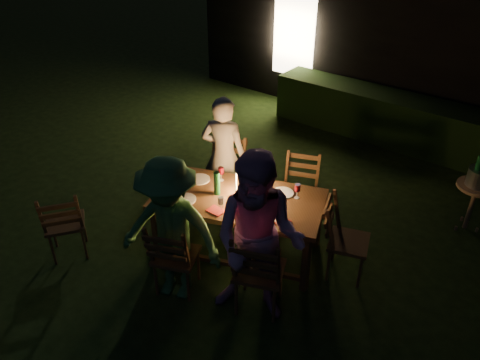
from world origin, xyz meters
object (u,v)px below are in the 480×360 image
Objects in this scene: person_house_side at (224,156)px; chair_far_left at (224,190)px; person_opp_left at (170,231)px; chair_spare at (67,234)px; lantern at (244,184)px; bottle_bucket_a at (476,174)px; bottle_table at (217,183)px; chair_near_right at (259,284)px; chair_near_left at (176,268)px; chair_end at (345,252)px; side_table at (476,190)px; chair_far_right at (298,204)px; ice_bucket at (480,177)px; dining_table at (239,203)px; person_opp_right at (259,241)px.

chair_far_left is at bearing 92.35° from person_house_side.
chair_spare is at bearing 171.95° from person_opp_left.
lantern reaches higher than bottle_bucket_a.
chair_spare is 3.42× the size of bottle_table.
chair_near_right is 1.20m from bottle_table.
chair_end is at bearing 21.62° from chair_near_left.
chair_near_right is 3.01× the size of lantern.
chair_near_right is at bearing -37.71° from chair_spare.
person_opp_left is at bearing -124.64° from side_table.
chair_far_right is (0.93, 0.35, -0.03)m from chair_far_left.
chair_near_right is 3.52× the size of ice_bucket.
chair_near_right is at bearing -26.96° from bottle_table.
side_table is at bearing 26.33° from dining_table.
ice_bucket is at bearing 46.68° from lantern.
lantern is 0.55× the size of side_table.
chair_near_right is at bearing 88.94° from person_opp_right.
ice_bucket is (3.54, 3.40, 0.46)m from chair_spare.
chair_end is 1.92m from bottle_bucket_a.
chair_spare is at bearing 44.95° from person_house_side.
person_house_side is at bearing 11.04° from chair_spare.
person_house_side is 0.88× the size of person_opp_right.
person_house_side is at bearing 124.51° from bottle_table.
person_opp_right reaches higher than bottle_table.
bottle_bucket_a is at bearing -171.28° from person_house_side.
chair_far_right is (-0.46, 1.48, -0.03)m from chair_near_right.
person_house_side reaches higher than bottle_bucket_a.
chair_end is 0.60× the size of person_opp_left.
bottle_table reaches higher than ice_bucket.
person_house_side reaches higher than chair_spare.
person_opp_right is 2.84× the size of side_table.
lantern reaches higher than dining_table.
side_table is (0.85, 1.72, 0.27)m from chair_end.
chair_end is 3.51× the size of bottle_table.
chair_far_right reaches higher than dining_table.
dining_table is at bearing 118.76° from person_opp_right.
ice_bucket is (2.00, 2.15, 0.05)m from dining_table.
chair_far_right is 0.59× the size of person_opp_left.
person_opp_right reaches higher than ice_bucket.
chair_far_right is 1.95m from person_opp_left.
dining_table is 2.03m from chair_spare.
dining_table is 5.96× the size of lantern.
person_opp_right is 0.91m from person_opp_left.
chair_near_left is 3.05× the size of bottle_bucket_a.
ice_bucket is (2.13, 3.08, -0.06)m from person_opp_left.
chair_spare is 2.10m from person_house_side.
bottle_table is at bearing 76.29° from person_opp_left.
dining_table is 6.52× the size of bottle_bucket_a.
lantern is at bearing 123.00° from person_house_side.
chair_far_left is 3.16m from ice_bucket.
chair_near_right is 1.64× the size of side_table.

